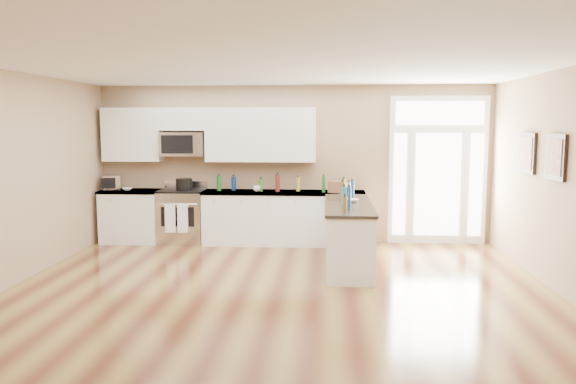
{
  "coord_description": "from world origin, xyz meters",
  "views": [
    {
      "loc": [
        0.6,
        -6.05,
        2.11
      ],
      "look_at": [
        0.04,
        2.0,
        1.13
      ],
      "focal_mm": 35.0,
      "sensor_mm": 36.0,
      "label": 1
    }
  ],
  "objects_px": {
    "peninsula_cabinet": "(348,237)",
    "stockpot": "(184,184)",
    "kitchen_range": "(182,216)",
    "toaster_oven": "(111,182)"
  },
  "relations": [
    {
      "from": "peninsula_cabinet",
      "to": "stockpot",
      "type": "distance_m",
      "value": 3.22
    },
    {
      "from": "stockpot",
      "to": "peninsula_cabinet",
      "type": "bearing_deg",
      "value": -26.25
    },
    {
      "from": "kitchen_range",
      "to": "toaster_oven",
      "type": "distance_m",
      "value": 1.42
    },
    {
      "from": "kitchen_range",
      "to": "toaster_oven",
      "type": "relative_size",
      "value": 3.59
    },
    {
      "from": "peninsula_cabinet",
      "to": "toaster_oven",
      "type": "height_order",
      "value": "toaster_oven"
    },
    {
      "from": "peninsula_cabinet",
      "to": "kitchen_range",
      "type": "distance_m",
      "value": 3.24
    },
    {
      "from": "peninsula_cabinet",
      "to": "stockpot",
      "type": "bearing_deg",
      "value": 153.75
    },
    {
      "from": "kitchen_range",
      "to": "stockpot",
      "type": "relative_size",
      "value": 3.73
    },
    {
      "from": "peninsula_cabinet",
      "to": "toaster_oven",
      "type": "xyz_separation_m",
      "value": [
        -4.19,
        1.49,
        0.63
      ]
    },
    {
      "from": "kitchen_range",
      "to": "toaster_oven",
      "type": "bearing_deg",
      "value": 178.12
    }
  ]
}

